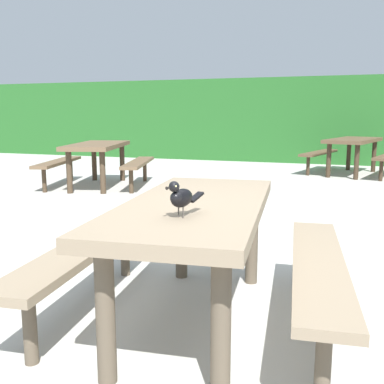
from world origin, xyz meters
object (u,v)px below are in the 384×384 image
picnic_table_far_centre (353,148)px  picnic_table_mid_right (98,154)px  picnic_table_foreground (196,232)px  bird_grackle (180,197)px

picnic_table_far_centre → picnic_table_mid_right: bearing=-143.4°
picnic_table_foreground → picnic_table_mid_right: bearing=127.1°
picnic_table_foreground → picnic_table_far_centre: bearing=83.0°
bird_grackle → picnic_table_mid_right: size_ratio=0.13×
picnic_table_mid_right → bird_grackle: bearing=-55.0°
picnic_table_far_centre → bird_grackle: bearing=-96.1°
picnic_table_foreground → picnic_table_far_centre: 7.40m
picnic_table_foreground → picnic_table_mid_right: size_ratio=0.90×
picnic_table_foreground → picnic_table_mid_right: 5.36m
bird_grackle → picnic_table_far_centre: size_ratio=0.13×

